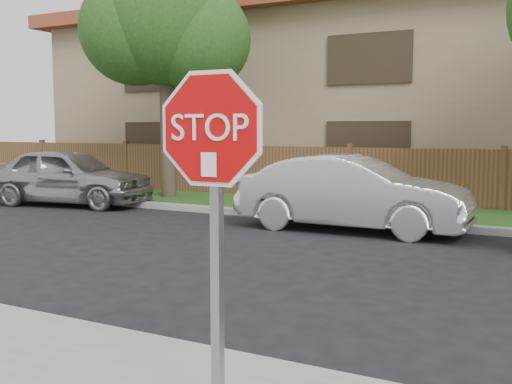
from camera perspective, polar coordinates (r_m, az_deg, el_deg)
The scene contains 7 objects.
far_curb at distance 13.05m, azimuth 20.94°, elevation -3.42°, with size 70.00×0.30×0.15m, color gray.
grass_strip at distance 14.67m, azimuth 21.72°, elevation -2.48°, with size 70.00×3.00×0.12m, color #1E4714.
fence at distance 16.17m, azimuth 22.44°, elevation 0.90°, with size 70.00×0.12×1.60m, color #4D351B.
tree_left at distance 17.92m, azimuth -8.77°, elevation 15.96°, with size 4.80×3.90×7.78m.
stop_sign at distance 3.75m, azimuth -4.15°, elevation 1.12°, with size 1.01×0.13×2.55m.
sedan_far_left at distance 17.41m, azimuth -17.39°, elevation 1.43°, with size 1.89×4.70×1.60m, color #9C9CA0.
sedan_left at distance 12.64m, azimuth 9.18°, elevation -0.11°, with size 1.67×4.80×1.58m, color silver.
Camera 1 is at (1.48, -4.65, 2.16)m, focal length 42.00 mm.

